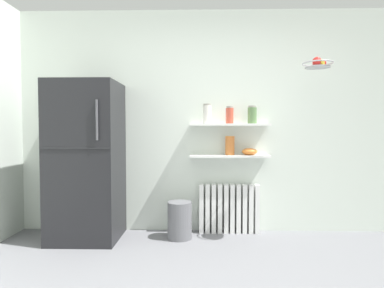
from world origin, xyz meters
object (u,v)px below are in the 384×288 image
at_px(radiator, 229,208).
at_px(storage_jar_0, 207,114).
at_px(storage_jar_2, 252,115).
at_px(trash_bin, 180,220).
at_px(shelf_bowl, 250,152).
at_px(vase, 230,146).
at_px(storage_jar_1, 230,115).
at_px(hanging_fruit_basket, 318,64).
at_px(refrigerator, 87,161).

xyz_separation_m(radiator, storage_jar_0, (-0.26, -0.03, 1.10)).
height_order(storage_jar_2, trash_bin, storage_jar_2).
distance_m(shelf_bowl, trash_bin, 1.11).
relative_size(storage_jar_0, vase, 1.04).
bearing_deg(trash_bin, vase, 19.77).
bearing_deg(storage_jar_2, storage_jar_1, 180.00).
height_order(storage_jar_1, shelf_bowl, storage_jar_1).
distance_m(radiator, shelf_bowl, 0.71).
bearing_deg(vase, storage_jar_1, 180.00).
distance_m(radiator, storage_jar_2, 1.12).
bearing_deg(radiator, storage_jar_1, -90.00).
bearing_deg(hanging_fruit_basket, trash_bin, 171.44).
bearing_deg(storage_jar_2, refrigerator, -172.97).
height_order(refrigerator, storage_jar_1, refrigerator).
bearing_deg(storage_jar_2, vase, 180.00).
height_order(storage_jar_2, vase, storage_jar_2).
relative_size(refrigerator, storage_jar_0, 7.59).
bearing_deg(storage_jar_1, trash_bin, -160.10).
bearing_deg(hanging_fruit_basket, shelf_bowl, 146.22).
height_order(storage_jar_0, shelf_bowl, storage_jar_0).
height_order(vase, hanging_fruit_basket, hanging_fruit_basket).
relative_size(storage_jar_2, hanging_fruit_basket, 0.66).
height_order(refrigerator, storage_jar_0, refrigerator).
bearing_deg(storage_jar_1, vase, 0.00).
distance_m(radiator, hanging_fruit_basket, 1.86).
height_order(radiator, shelf_bowl, shelf_bowl).
xyz_separation_m(radiator, storage_jar_1, (0.00, -0.03, 1.09)).
bearing_deg(trash_bin, shelf_bowl, 14.41).
relative_size(refrigerator, shelf_bowl, 9.69).
relative_size(storage_jar_0, hanging_fruit_basket, 0.74).
bearing_deg(storage_jar_0, radiator, 6.66).
relative_size(shelf_bowl, trash_bin, 0.44).
distance_m(refrigerator, storage_jar_2, 1.92).
xyz_separation_m(storage_jar_1, vase, (0.00, 0.00, -0.35)).
relative_size(radiator, vase, 3.20).
xyz_separation_m(storage_jar_1, trash_bin, (-0.56, -0.20, -1.17)).
bearing_deg(storage_jar_1, hanging_fruit_basket, -26.04).
xyz_separation_m(vase, shelf_bowl, (0.23, 0.00, -0.07)).
bearing_deg(storage_jar_0, storage_jar_1, 0.00).
relative_size(storage_jar_0, storage_jar_2, 1.11).
bearing_deg(hanging_fruit_basket, radiator, 152.35).
height_order(storage_jar_0, hanging_fruit_basket, hanging_fruit_basket).
bearing_deg(trash_bin, storage_jar_0, 33.67).
bearing_deg(storage_jar_1, storage_jar_2, 0.00).
height_order(radiator, trash_bin, radiator).
xyz_separation_m(storage_jar_1, storage_jar_2, (0.26, 0.00, 0.00)).
relative_size(trash_bin, hanging_fruit_basket, 1.33).
xyz_separation_m(storage_jar_0, vase, (0.26, 0.00, -0.36)).
bearing_deg(refrigerator, trash_bin, 1.29).
bearing_deg(radiator, refrigerator, -170.78).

